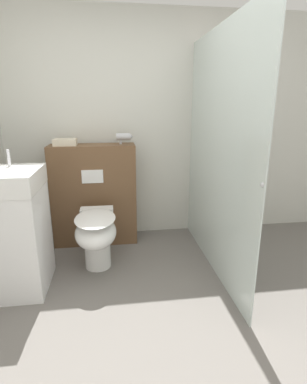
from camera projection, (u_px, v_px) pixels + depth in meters
ground_plane at (161, 345)px, 1.95m from camera, size 12.00×12.00×0.00m
wall_back at (135, 129)px, 3.40m from camera, size 8.00×0.06×2.50m
partition_panel at (95, 195)px, 3.32m from camera, size 0.91×0.32×1.10m
shower_glass at (217, 156)px, 2.66m from camera, size 0.04×1.78×2.15m
toilet at (96, 234)px, 2.77m from camera, size 0.37×0.65×0.55m
sink_vanity at (12, 231)px, 2.45m from camera, size 0.52×0.57×1.16m
hair_drier at (124, 137)px, 3.20m from camera, size 0.18×0.08×0.12m
folded_towel at (65, 142)px, 3.10m from camera, size 0.23×0.16×0.07m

